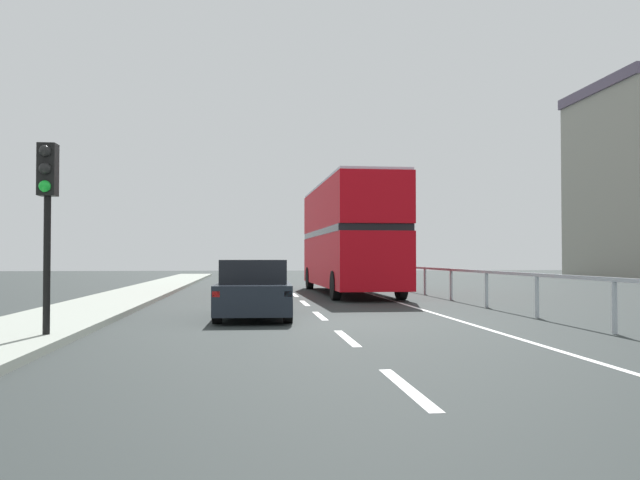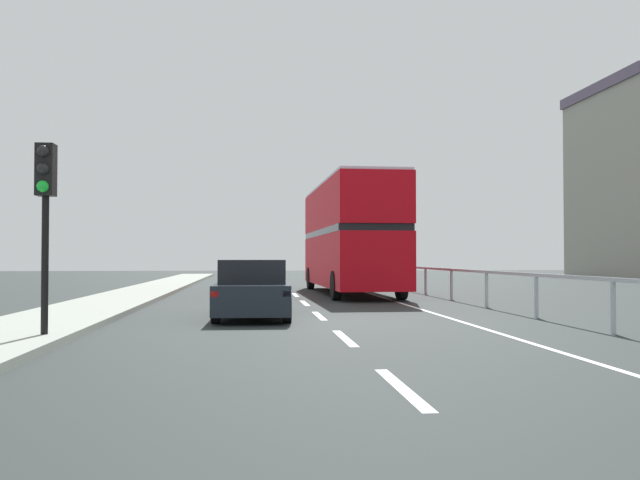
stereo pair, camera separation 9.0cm
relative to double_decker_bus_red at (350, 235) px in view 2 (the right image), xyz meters
name	(u,v)px [view 2 (the right image)]	position (x,y,z in m)	size (l,w,h in m)	color
ground_plane	(325,323)	(-2.22, -11.42, -2.39)	(74.97, 120.00, 0.10)	#252B2A
near_sidewalk_kerb	(54,320)	(-8.22, -11.42, -2.27)	(2.48, 80.00, 0.14)	gray
lane_paint_markings	(348,298)	(-0.45, -2.67, -2.34)	(3.18, 46.00, 0.01)	silver
bridge_side_railing	(438,273)	(2.92, -2.42, -1.47)	(0.10, 42.00, 1.07)	#ABB3BB
double_decker_bus_red	(350,235)	(0.00, 0.00, 0.00)	(2.75, 11.14, 4.38)	red
hatchback_car_near	(253,290)	(-3.86, -10.39, -1.67)	(1.84, 4.45, 1.40)	#1C232C
traffic_signal_pole	(45,191)	(-7.42, -14.90, 0.25)	(0.30, 0.42, 3.27)	black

